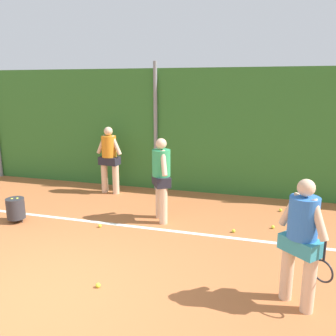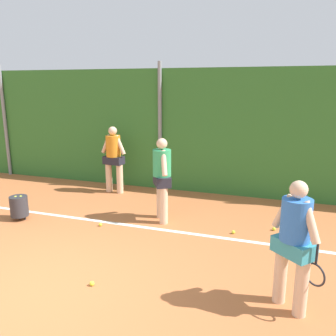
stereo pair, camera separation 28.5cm
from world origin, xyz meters
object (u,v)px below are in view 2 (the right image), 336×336
Objects in this scene: tennis_ball_2 at (100,225)px; tennis_ball_3 at (284,212)px; ball_hopper at (19,206)px; player_backcourt_far at (114,156)px; player_foreground_near at (295,240)px; tennis_ball_0 at (92,284)px; player_midcourt at (162,175)px; tennis_ball_1 at (274,229)px; tennis_ball_4 at (233,232)px.

tennis_ball_2 is 1.00× the size of tennis_ball_3.
ball_hopper is at bearing -157.95° from tennis_ball_3.
player_backcourt_far is 3.34× the size of ball_hopper.
player_foreground_near reaches higher than tennis_ball_2.
tennis_ball_0 is (2.70, -1.70, -0.26)m from ball_hopper.
player_midcourt is 1.57m from tennis_ball_2.
tennis_ball_1 is 1.00× the size of tennis_ball_3.
player_backcourt_far is at bearing -158.56° from player_midcourt.
ball_hopper is 3.20m from tennis_ball_0.
ball_hopper reaches higher than tennis_ball_0.
tennis_ball_3 is at bearing 58.06° from tennis_ball_4.
tennis_ball_2 is at bearing -165.04° from tennis_ball_1.
tennis_ball_0 and tennis_ball_4 have the same top height.
ball_hopper is 7.78× the size of tennis_ball_4.
ball_hopper is at bearing -167.86° from tennis_ball_1.
player_backcourt_far is 4.48m from tennis_ball_0.
tennis_ball_0 is at bearing -123.35° from tennis_ball_3.
player_foreground_near is at bearing -23.81° from tennis_ball_2.
tennis_ball_2 and tennis_ball_4 have the same top height.
tennis_ball_2 is at bearing -87.01° from player_midcourt.
tennis_ball_1 is 3.38m from tennis_ball_2.
player_backcourt_far is 25.94× the size of tennis_ball_3.
tennis_ball_1 is (-0.26, 2.43, -0.89)m from player_foreground_near.
tennis_ball_4 is at bearing 51.57° from player_midcourt.
tennis_ball_1 is 0.82m from tennis_ball_4.
player_backcourt_far is 25.94× the size of tennis_ball_4.
tennis_ball_0 is at bearing -130.01° from tennis_ball_1.
player_foreground_near is at bearing -14.30° from ball_hopper.
tennis_ball_1 is at bearing 137.76° from player_foreground_near.
tennis_ball_4 is at bearing 159.82° from player_backcourt_far.
player_foreground_near is at bearing 145.73° from player_backcourt_far.
tennis_ball_3 is (5.20, 2.11, -0.26)m from ball_hopper.
tennis_ball_4 is (2.55, 0.47, 0.00)m from tennis_ball_2.
player_foreground_near is at bearing -88.43° from tennis_ball_3.
ball_hopper is at bearing -171.00° from tennis_ball_4.
ball_hopper is 7.78× the size of tennis_ball_3.
player_midcourt is at bearing 17.70° from ball_hopper.
tennis_ball_0 is 1.00× the size of tennis_ball_2.
player_foreground_near is 2.61m from tennis_ball_1.
tennis_ball_2 is (1.76, 0.21, -0.26)m from ball_hopper.
player_midcourt is at bearing -153.14° from tennis_ball_3.
tennis_ball_0 is (-0.12, -2.60, -0.93)m from player_midcourt.
tennis_ball_1 is (5.03, 1.08, -0.26)m from ball_hopper.
player_foreground_near is 5.67m from player_backcourt_far.
tennis_ball_1 is at bearing 12.14° from ball_hopper.
tennis_ball_1 is at bearing -99.40° from tennis_ball_3.
tennis_ball_2 is at bearing -151.10° from tennis_ball_3.
player_backcourt_far reaches higher than tennis_ball_3.
player_foreground_near is 3.96m from tennis_ball_2.
ball_hopper is 4.38m from tennis_ball_4.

